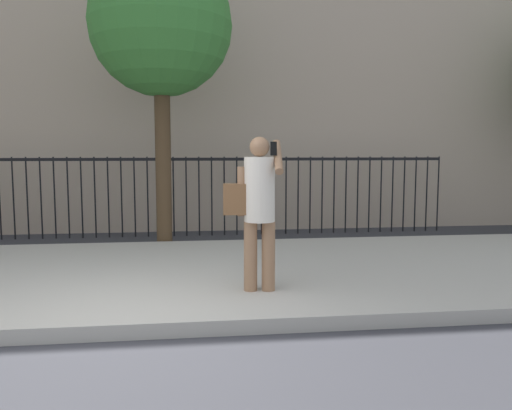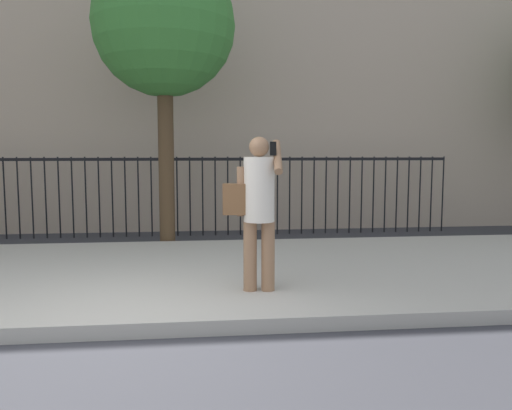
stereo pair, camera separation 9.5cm
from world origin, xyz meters
name	(u,v)px [view 1 (the left image)]	position (x,y,z in m)	size (l,w,h in m)	color
ground_plane	(114,341)	(0.00, 0.00, 0.00)	(60.00, 60.00, 0.00)	#333338
sidewalk	(137,276)	(0.00, 2.20, 0.07)	(28.00, 4.40, 0.15)	#B2ADA3
iron_fence	(154,186)	(0.00, 5.90, 1.02)	(12.03, 0.04, 1.60)	black
pedestrian_on_phone	(257,202)	(1.43, 1.01, 1.15)	(0.67, 0.50, 1.71)	#936B4C
street_tree_near	(161,26)	(0.25, 4.59, 3.82)	(2.44, 2.44, 5.08)	#4C3823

